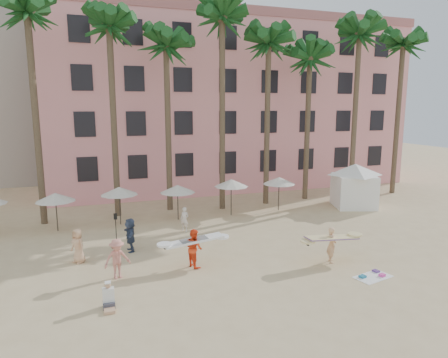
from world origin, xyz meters
TOP-DOWN VIEW (x-y plane):
  - ground at (0.00, 0.00)m, footprint 120.00×120.00m
  - pink_hotel at (7.00, 26.00)m, footprint 35.00×14.00m
  - palm_row at (0.51, 15.00)m, footprint 44.40×5.40m
  - umbrella_row at (-3.00, 12.50)m, footprint 22.50×2.70m
  - cabana at (13.23, 11.68)m, footprint 5.68×5.68m
  - beach_towel at (5.75, -0.07)m, footprint 1.98×1.38m
  - carrier_yellow at (4.87, 2.14)m, footprint 2.96×0.91m
  - carrier_white at (-2.02, 3.84)m, footprint 3.08×1.14m
  - beachgoers at (-5.44, 5.91)m, footprint 7.25×6.90m
  - paddle at (-5.60, 7.18)m, footprint 0.18×0.04m
  - seated_man at (-6.33, 0.82)m, footprint 0.47×0.82m

SIDE VIEW (x-z plane):
  - ground at x=0.00m, z-range 0.00..0.00m
  - beach_towel at x=5.75m, z-range -0.04..0.10m
  - seated_man at x=-6.33m, z-range -0.17..0.91m
  - beachgoers at x=-5.44m, z-range -0.03..1.89m
  - carrier_white at x=-2.02m, z-range 0.06..2.01m
  - carrier_yellow at x=4.87m, z-range 0.10..1.99m
  - paddle at x=-5.60m, z-range 0.30..2.52m
  - cabana at x=13.23m, z-range 0.32..3.82m
  - umbrella_row at x=-3.00m, z-range 0.97..3.69m
  - pink_hotel at x=7.00m, z-range 0.00..16.00m
  - palm_row at x=0.51m, z-range 4.82..21.12m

